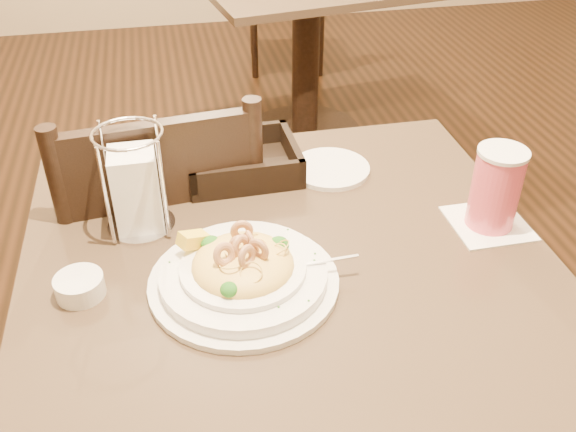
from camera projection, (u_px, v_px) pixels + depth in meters
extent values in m
cylinder|color=black|center=(290.00, 403.00, 1.30)|extent=(0.12, 0.12, 0.68)
cube|color=brown|center=(290.00, 268.00, 1.09)|extent=(0.90, 0.90, 0.03)
cylinder|color=black|center=(304.00, 132.00, 3.02)|extent=(0.52, 0.52, 0.03)
cylinder|color=black|center=(306.00, 59.00, 2.81)|extent=(0.12, 0.12, 0.68)
cube|color=black|center=(166.00, 263.00, 1.54)|extent=(0.46, 0.46, 0.04)
cylinder|color=black|center=(227.00, 276.00, 1.86)|extent=(0.04, 0.04, 0.43)
cylinder|color=black|center=(100.00, 302.00, 1.77)|extent=(0.04, 0.04, 0.43)
cylinder|color=black|center=(261.00, 366.00, 1.58)|extent=(0.04, 0.04, 0.43)
cylinder|color=black|center=(112.00, 403.00, 1.49)|extent=(0.04, 0.04, 0.43)
cylinder|color=black|center=(255.00, 204.00, 1.30)|extent=(0.04, 0.04, 0.46)
cylinder|color=black|center=(72.00, 237.00, 1.21)|extent=(0.04, 0.04, 0.46)
cube|color=black|center=(161.00, 176.00, 1.20)|extent=(0.36, 0.07, 0.22)
cylinder|color=black|center=(314.00, 17.00, 3.77)|extent=(0.04, 0.04, 0.43)
cylinder|color=black|center=(253.00, 18.00, 3.75)|extent=(0.04, 0.04, 0.43)
cylinder|color=black|center=(321.00, 38.00, 3.48)|extent=(0.04, 0.04, 0.43)
cylinder|color=black|center=(254.00, 39.00, 3.46)|extent=(0.04, 0.04, 0.43)
cylinder|color=white|center=(244.00, 282.00, 1.03)|extent=(0.31, 0.31, 0.01)
cylinder|color=white|center=(243.00, 275.00, 1.02)|extent=(0.27, 0.27, 0.02)
cylinder|color=white|center=(243.00, 268.00, 1.02)|extent=(0.20, 0.20, 0.01)
ellipsoid|color=#E4BB53|center=(243.00, 265.00, 1.01)|extent=(0.16, 0.16, 0.06)
cube|color=yellow|center=(193.00, 240.00, 1.04)|extent=(0.06, 0.05, 0.04)
cube|color=silver|center=(324.00, 261.00, 1.03)|extent=(0.12, 0.01, 0.01)
cube|color=silver|center=(286.00, 264.00, 1.02)|extent=(0.03, 0.02, 0.00)
torus|color=#E4BB53|center=(235.00, 251.00, 1.01)|extent=(0.03, 0.04, 0.03)
torus|color=#E4BB53|center=(279.00, 248.00, 1.01)|extent=(0.04, 0.04, 0.03)
torus|color=#E4BB53|center=(279.00, 251.00, 1.01)|extent=(0.03, 0.04, 0.03)
torus|color=#E4BB53|center=(256.00, 250.00, 1.02)|extent=(0.05, 0.05, 0.02)
torus|color=#E4BB53|center=(216.00, 268.00, 0.99)|extent=(0.06, 0.06, 0.02)
torus|color=#E4BB53|center=(231.00, 263.00, 0.97)|extent=(0.05, 0.05, 0.02)
torus|color=#E4BB53|center=(218.00, 256.00, 1.00)|extent=(0.04, 0.04, 0.02)
torus|color=#E4BB53|center=(241.00, 256.00, 1.01)|extent=(0.05, 0.04, 0.03)
torus|color=#E4BB53|center=(240.00, 252.00, 1.03)|extent=(0.04, 0.04, 0.01)
torus|color=#E4BB53|center=(254.00, 259.00, 1.01)|extent=(0.04, 0.04, 0.02)
torus|color=#E4BB53|center=(264.00, 257.00, 1.01)|extent=(0.03, 0.03, 0.01)
torus|color=#E4BB53|center=(260.00, 268.00, 0.99)|extent=(0.04, 0.04, 0.02)
torus|color=#E4BB53|center=(251.00, 273.00, 0.96)|extent=(0.05, 0.04, 0.03)
torus|color=#E4BB53|center=(258.00, 242.00, 1.03)|extent=(0.03, 0.04, 0.03)
torus|color=#E4BB53|center=(236.00, 254.00, 1.00)|extent=(0.04, 0.04, 0.02)
torus|color=tan|center=(224.00, 255.00, 0.97)|extent=(0.04, 0.04, 0.04)
torus|color=tan|center=(242.00, 231.00, 1.02)|extent=(0.04, 0.01, 0.04)
torus|color=tan|center=(258.00, 250.00, 0.98)|extent=(0.04, 0.03, 0.04)
torus|color=tan|center=(252.00, 241.00, 1.00)|extent=(0.03, 0.04, 0.04)
torus|color=tan|center=(241.00, 247.00, 0.99)|extent=(0.04, 0.04, 0.04)
torus|color=tan|center=(247.00, 257.00, 0.97)|extent=(0.04, 0.04, 0.04)
torus|color=tan|center=(239.00, 246.00, 0.99)|extent=(0.04, 0.02, 0.04)
ellipsoid|color=#195413|center=(279.00, 245.00, 1.04)|extent=(0.03, 0.03, 0.03)
ellipsoid|color=#195413|center=(211.00, 244.00, 1.04)|extent=(0.03, 0.03, 0.02)
ellipsoid|color=#195413|center=(230.00, 289.00, 0.95)|extent=(0.03, 0.03, 0.02)
cube|color=#266619|center=(169.00, 262.00, 1.03)|extent=(0.00, 0.00, 0.00)
cube|color=#266619|center=(197.00, 242.00, 1.08)|extent=(0.00, 0.00, 0.00)
cube|color=#266619|center=(279.00, 307.00, 0.95)|extent=(0.00, 0.00, 0.00)
cube|color=#266619|center=(245.00, 229.00, 1.11)|extent=(0.00, 0.00, 0.00)
cube|color=#266619|center=(315.00, 254.00, 1.05)|extent=(0.00, 0.00, 0.00)
cube|color=#266619|center=(288.00, 230.00, 1.11)|extent=(0.00, 0.00, 0.00)
cube|color=#266619|center=(240.00, 226.00, 1.11)|extent=(0.00, 0.00, 0.00)
cube|color=#266619|center=(309.00, 301.00, 0.96)|extent=(0.00, 0.00, 0.00)
cube|color=#266619|center=(314.00, 260.00, 1.04)|extent=(0.00, 0.00, 0.00)
cube|color=#266619|center=(186.00, 239.00, 1.08)|extent=(0.00, 0.00, 0.00)
cube|color=white|center=(488.00, 223.00, 1.17)|extent=(0.14, 0.14, 0.00)
cylinder|color=#E85269|center=(496.00, 189.00, 1.13)|extent=(0.09, 0.09, 0.15)
cylinder|color=white|center=(504.00, 152.00, 1.09)|extent=(0.09, 0.09, 0.01)
cube|color=black|center=(242.00, 169.00, 1.32)|extent=(0.23, 0.19, 0.02)
cube|color=black|center=(292.00, 150.00, 1.32)|extent=(0.02, 0.19, 0.05)
cube|color=black|center=(189.00, 162.00, 1.28)|extent=(0.02, 0.19, 0.05)
cube|color=black|center=(234.00, 136.00, 1.37)|extent=(0.23, 0.02, 0.05)
cube|color=black|center=(249.00, 177.00, 1.23)|extent=(0.23, 0.02, 0.05)
cylinder|color=silver|center=(142.00, 225.00, 1.17)|extent=(0.12, 0.12, 0.01)
torus|color=silver|center=(127.00, 134.00, 1.06)|extent=(0.12, 0.12, 0.01)
cube|color=white|center=(136.00, 189.00, 1.12)|extent=(0.08, 0.08, 0.15)
cylinder|color=silver|center=(106.00, 197.00, 1.06)|extent=(0.01, 0.01, 0.19)
cylinder|color=silver|center=(163.00, 191.00, 1.08)|extent=(0.01, 0.01, 0.19)
cylinder|color=silver|center=(107.00, 169.00, 1.14)|extent=(0.01, 0.01, 0.19)
cylinder|color=silver|center=(161.00, 163.00, 1.16)|extent=(0.01, 0.01, 0.19)
cylinder|color=white|center=(330.00, 169.00, 1.32)|extent=(0.20, 0.20, 0.01)
cylinder|color=white|center=(80.00, 286.00, 1.01)|extent=(0.08, 0.08, 0.03)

